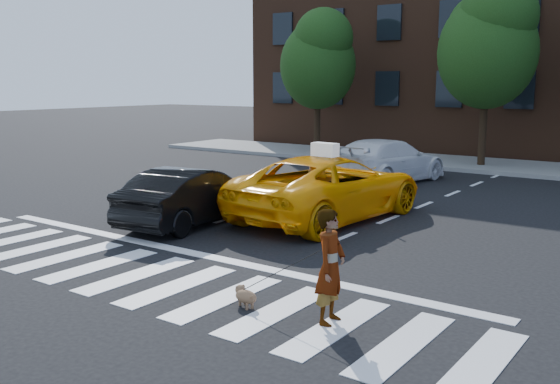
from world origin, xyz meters
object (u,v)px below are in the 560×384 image
Objects in this scene: tree_left at (318,56)px; taxi at (329,187)px; tree_mid at (489,40)px; white_suv at (386,161)px; dog at (245,295)px; black_sedan at (191,196)px; woman at (330,267)px.

taxi is at bearing -56.71° from tree_left.
white_suv is (-1.49, -5.29, -4.12)m from tree_mid.
dog is (2.15, -5.97, -0.61)m from taxi.
taxi is (-0.20, -11.12, -4.07)m from tree_mid.
tree_mid reaches higher than taxi.
taxi is 5.97m from white_suv.
woman is at bearing 142.96° from black_sedan.
white_suv is 3.12× the size of woman.
tree_left is 13.12× the size of dog.
black_sedan is at bearing 164.22° from dog.
taxi reaches higher than black_sedan.
woman is at bearing -57.38° from tree_left.
woman is (4.81, -11.60, 0.08)m from white_suv.
black_sedan is at bearing -69.80° from tree_left.
tree_mid is 14.33× the size of dog.
tree_left reaches higher than dog.
woman is 1.52m from dog.
taxi is (7.30, -11.12, -3.66)m from tree_left.
tree_left is 0.92× the size of tree_mid.
black_sedan is 0.81× the size of white_suv.
tree_mid is 1.74× the size of black_sedan.
woman is at bearing 125.83° from taxi.
tree_left is at bearing 141.85° from dog.
taxi is at bearing -141.35° from black_sedan.
tree_left reaches higher than taxi.
black_sedan is 8.23× the size of dog.
white_suv is (-1.29, 5.83, -0.05)m from taxi.
tree_mid is 17.68m from woman.
black_sedan is 2.52× the size of woman.
tree_left is 1.29× the size of white_suv.
tree_mid is at bearing 119.41° from dog.
tree_left is 8.82m from white_suv.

